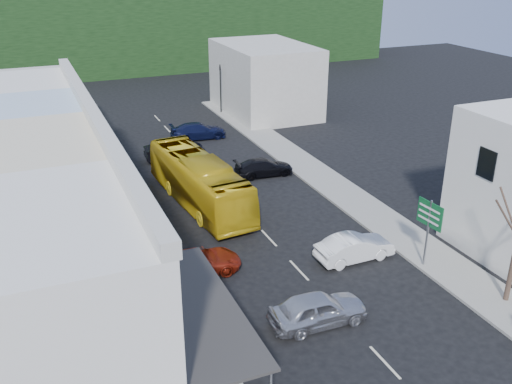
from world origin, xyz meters
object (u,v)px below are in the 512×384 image
at_px(bus, 199,183).
at_px(car_white, 354,248).
at_px(pedestrian_left, 149,256).
at_px(direction_sign, 427,234).
at_px(traffic_signal, 220,89).
at_px(car_silver, 318,311).
at_px(car_red, 199,260).

bearing_deg(bus, car_white, -67.06).
height_order(car_white, pedestrian_left, pedestrian_left).
bearing_deg(direction_sign, traffic_signal, 84.85).
relative_size(car_silver, direction_sign, 1.12).
height_order(bus, traffic_signal, traffic_signal).
relative_size(bus, car_white, 2.64).
bearing_deg(direction_sign, bus, 119.87).
bearing_deg(car_white, pedestrian_left, 73.33).
relative_size(car_silver, car_red, 0.96).
relative_size(bus, pedestrian_left, 6.82).
height_order(bus, car_red, bus).
xyz_separation_m(car_silver, car_red, (-3.66, 6.47, 0.00)).
height_order(pedestrian_left, direction_sign, direction_sign).
height_order(bus, direction_sign, direction_sign).
bearing_deg(traffic_signal, car_silver, 93.90).
distance_m(car_silver, traffic_signal, 36.70).
bearing_deg(car_white, direction_sign, -126.12).
bearing_deg(traffic_signal, car_red, 84.82).
relative_size(bus, traffic_signal, 2.30).
distance_m(pedestrian_left, traffic_signal, 31.71).
xyz_separation_m(bus, traffic_signal, (8.91, 20.92, 0.98)).
relative_size(bus, direction_sign, 2.94).
xyz_separation_m(bus, direction_sign, (8.71, -12.58, 0.42)).
bearing_deg(pedestrian_left, car_white, -114.97).
bearing_deg(car_silver, pedestrian_left, 40.66).
xyz_separation_m(bus, car_white, (5.64, -10.45, -0.85)).
relative_size(pedestrian_left, traffic_signal, 0.34).
height_order(bus, car_silver, bus).
distance_m(car_white, traffic_signal, 31.59).
distance_m(bus, pedestrian_left, 9.08).
distance_m(car_silver, pedestrian_left, 9.59).
xyz_separation_m(car_red, traffic_signal, (11.60, 29.32, 1.83)).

